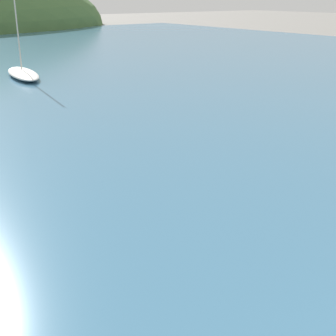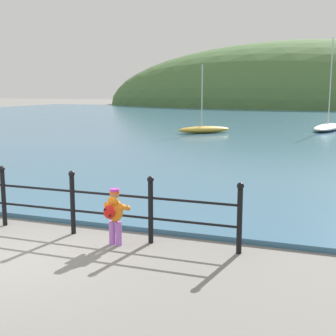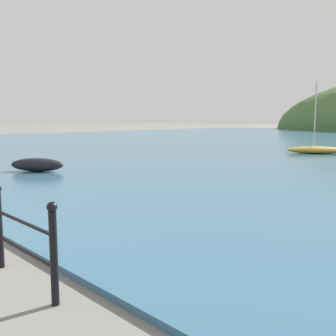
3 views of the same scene
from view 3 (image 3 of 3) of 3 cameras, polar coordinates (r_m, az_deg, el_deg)
boat_far_left at (r=15.61m, az=-18.46°, el=0.45°), size 2.02×1.81×0.51m
boat_green_fishing at (r=23.64m, az=20.74°, el=2.53°), size 3.07×2.77×3.98m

